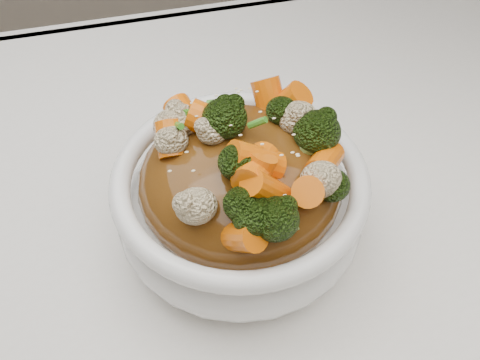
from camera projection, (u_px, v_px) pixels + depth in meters
name	position (u px, v px, depth m)	size (l,w,h in m)	color
tablecloth	(240.00, 265.00, 0.51)	(1.20, 0.80, 0.04)	white
bowl	(240.00, 204.00, 0.48)	(0.21, 0.21, 0.08)	white
sauce_base	(240.00, 182.00, 0.46)	(0.17, 0.17, 0.09)	#542F0E
carrots	(240.00, 128.00, 0.42)	(0.17, 0.17, 0.05)	#DF6007
broccoli	(240.00, 129.00, 0.42)	(0.17, 0.17, 0.04)	black
cauliflower	(240.00, 131.00, 0.42)	(0.17, 0.17, 0.04)	beige
scallions	(240.00, 127.00, 0.42)	(0.13, 0.13, 0.02)	#37811D
sesame_seeds	(240.00, 127.00, 0.42)	(0.15, 0.15, 0.01)	beige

